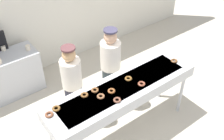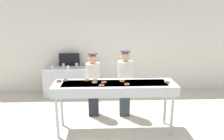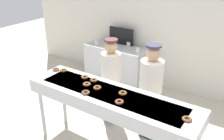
{
  "view_description": "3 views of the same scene",
  "coord_description": "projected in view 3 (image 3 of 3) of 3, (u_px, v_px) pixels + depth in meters",
  "views": [
    {
      "loc": [
        -1.88,
        -2.22,
        3.66
      ],
      "look_at": [
        0.01,
        0.29,
        1.18
      ],
      "focal_mm": 42.06,
      "sensor_mm": 36.0,
      "label": 1
    },
    {
      "loc": [
        -0.23,
        -4.15,
        2.4
      ],
      "look_at": [
        -0.04,
        0.28,
        1.26
      ],
      "focal_mm": 34.58,
      "sensor_mm": 36.0,
      "label": 2
    },
    {
      "loc": [
        1.63,
        -2.41,
        2.72
      ],
      "look_at": [
        -0.09,
        0.19,
        1.3
      ],
      "focal_mm": 39.83,
      "sensor_mm": 36.0,
      "label": 3
    }
  ],
  "objects": [
    {
      "name": "back_wall",
      "position": [
        179.0,
        22.0,
        5.09
      ],
      "size": [
        8.0,
        0.12,
        3.04
      ],
      "primitive_type": "cube",
      "color": "silver",
      "rests_on": "ground"
    },
    {
      "name": "fryer_conveyor",
      "position": [
        110.0,
        100.0,
        3.38
      ],
      "size": [
        2.48,
        0.65,
        1.06
      ],
      "color": "#B7BABF",
      "rests_on": "ground"
    },
    {
      "name": "chocolate_donut_0",
      "position": [
        187.0,
        119.0,
        2.77
      ],
      "size": [
        0.12,
        0.12,
        0.03
      ],
      "primitive_type": "torus",
      "rotation": [
        0.0,
        0.0,
        1.46
      ],
      "color": "brown",
      "rests_on": "fryer_conveyor"
    },
    {
      "name": "chocolate_donut_1",
      "position": [
        56.0,
        69.0,
        4.01
      ],
      "size": [
        0.16,
        0.16,
        0.03
      ],
      "primitive_type": "torus",
      "rotation": [
        0.0,
        0.0,
        2.45
      ],
      "color": "brown",
      "rests_on": "fryer_conveyor"
    },
    {
      "name": "chocolate_donut_2",
      "position": [
        86.0,
        93.0,
        3.32
      ],
      "size": [
        0.15,
        0.15,
        0.03
      ],
      "primitive_type": "torus",
      "rotation": [
        0.0,
        0.0,
        2.67
      ],
      "color": "brown",
      "rests_on": "fryer_conveyor"
    },
    {
      "name": "chocolate_donut_3",
      "position": [
        119.0,
        102.0,
        3.11
      ],
      "size": [
        0.13,
        0.13,
        0.03
      ],
      "primitive_type": "torus",
      "rotation": [
        0.0,
        0.0,
        1.35
      ],
      "color": "brown",
      "rests_on": "fryer_conveyor"
    },
    {
      "name": "chocolate_donut_4",
      "position": [
        97.0,
        88.0,
        3.45
      ],
      "size": [
        0.14,
        0.14,
        0.03
      ],
      "primitive_type": "torus",
      "rotation": [
        0.0,
        0.0,
        2.8
      ],
      "color": "brown",
      "rests_on": "fryer_conveyor"
    },
    {
      "name": "chocolate_donut_5",
      "position": [
        64.0,
        70.0,
        3.98
      ],
      "size": [
        0.16,
        0.16,
        0.03
      ],
      "primitive_type": "torus",
      "rotation": [
        0.0,
        0.0,
        0.61
      ],
      "color": "brown",
      "rests_on": "fryer_conveyor"
    },
    {
      "name": "chocolate_donut_6",
      "position": [
        123.0,
        93.0,
        3.31
      ],
      "size": [
        0.14,
        0.14,
        0.03
      ],
      "primitive_type": "torus",
      "rotation": [
        0.0,
        0.0,
        0.25
      ],
      "color": "brown",
      "rests_on": "fryer_conveyor"
    },
    {
      "name": "chocolate_donut_7",
      "position": [
        85.0,
        77.0,
        3.75
      ],
      "size": [
        0.16,
        0.16,
        0.03
      ],
      "primitive_type": "torus",
      "rotation": [
        0.0,
        0.0,
        2.26
      ],
      "color": "brown",
      "rests_on": "fryer_conveyor"
    },
    {
      "name": "chocolate_donut_8",
      "position": [
        94.0,
        80.0,
        3.66
      ],
      "size": [
        0.16,
        0.16,
        0.03
      ],
      "primitive_type": "torus",
      "rotation": [
        0.0,
        0.0,
        2.34
      ],
      "color": "brown",
      "rests_on": "fryer_conveyor"
    },
    {
      "name": "chocolate_donut_9",
      "position": [
        87.0,
        84.0,
        3.54
      ],
      "size": [
        0.12,
        0.12,
        0.03
      ],
      "primitive_type": "torus",
      "rotation": [
        0.0,
        0.0,
        3.04
      ],
      "color": "brown",
      "rests_on": "fryer_conveyor"
    },
    {
      "name": "worker_baker",
      "position": [
        151.0,
        87.0,
        3.79
      ],
      "size": [
        0.35,
        0.35,
        1.6
      ],
      "rotation": [
        0.0,
        0.0,
        3.07
      ],
      "color": "#313E43",
      "rests_on": "ground"
    },
    {
      "name": "worker_assistant",
      "position": [
        111.0,
        77.0,
        4.21
      ],
      "size": [
        0.33,
        0.33,
        1.54
      ],
      "rotation": [
        0.0,
        0.0,
        3.43
      ],
      "color": "#252533",
      "rests_on": "ground"
    },
    {
      "name": "prep_counter",
      "position": [
        116.0,
        64.0,
        5.82
      ],
      "size": [
        1.44,
        0.56,
        0.87
      ],
      "primitive_type": "cube",
      "color": "#B7BABF",
      "rests_on": "ground"
    },
    {
      "name": "paper_cup_0",
      "position": [
        138.0,
        50.0,
        5.28
      ],
      "size": [
        0.09,
        0.09,
        0.1
      ],
      "primitive_type": "cylinder",
      "color": "beige",
      "rests_on": "prep_counter"
    },
    {
      "name": "paper_cup_1",
      "position": [
        129.0,
        44.0,
        5.67
      ],
      "size": [
        0.09,
        0.09,
        0.1
      ],
      "primitive_type": "cylinder",
      "color": "beige",
      "rests_on": "prep_counter"
    },
    {
      "name": "paper_cup_2",
      "position": [
        113.0,
        42.0,
        5.81
      ],
      "size": [
        0.09,
        0.09,
        0.1
      ],
      "primitive_type": "cylinder",
      "color": "beige",
      "rests_on": "prep_counter"
    },
    {
      "name": "paper_cup_3",
      "position": [
        97.0,
        42.0,
        5.77
      ],
      "size": [
        0.09,
        0.09,
        0.1
      ],
      "primitive_type": "cylinder",
      "color": "beige",
      "rests_on": "prep_counter"
    },
    {
      "name": "paper_cup_4",
      "position": [
        112.0,
        47.0,
        5.49
      ],
      "size": [
        0.09,
        0.09,
        0.1
      ],
      "primitive_type": "cylinder",
      "color": "beige",
      "rests_on": "prep_counter"
    },
    {
      "name": "menu_display",
      "position": [
        121.0,
        36.0,
        5.74
      ],
      "size": [
        0.62,
        0.04,
        0.39
      ],
      "primitive_type": "cube",
      "color": "black",
      "rests_on": "prep_counter"
    }
  ]
}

